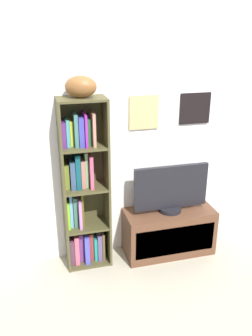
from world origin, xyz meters
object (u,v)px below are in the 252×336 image
Objects in this scene: football at (81,87)px; tv_stand at (169,231)px; bookshelf at (83,192)px; television at (171,189)px.

tv_stand is (0.81, -0.05, -1.45)m from football.
bookshelf is at bearing 128.84° from football.
television reaches higher than tv_stand.
bookshelf is at bearing 174.79° from television.
tv_stand is at bearing -90.00° from television.
bookshelf is at bearing 174.71° from tv_stand.
tv_stand is (0.83, -0.08, -0.50)m from bookshelf.
football is 0.29× the size of tv_stand.
football reaches higher than television.
football is (0.02, -0.03, 0.95)m from bookshelf.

